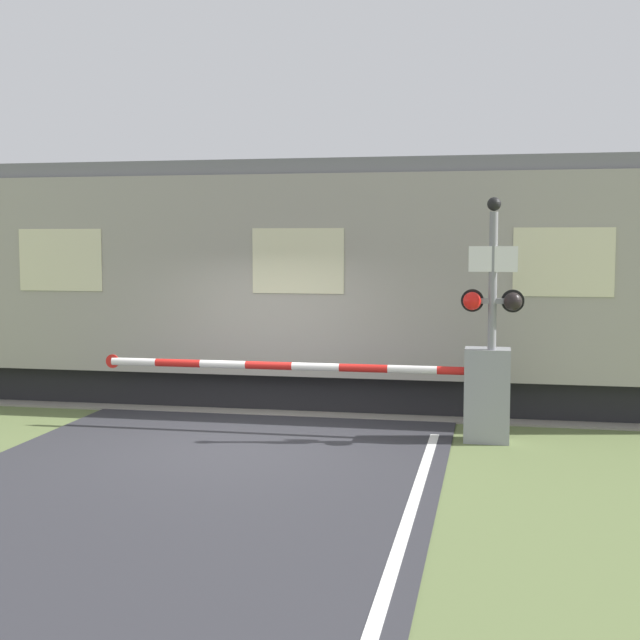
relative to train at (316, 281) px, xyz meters
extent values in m
plane|color=#5B6B3D|center=(-0.36, -3.49, -2.02)|extent=(80.00, 80.00, 0.00)
cube|color=gray|center=(-0.36, 0.00, -2.00)|extent=(36.00, 3.20, 0.03)
cube|color=#595451|center=(-0.36, -0.72, -1.94)|extent=(36.00, 0.08, 0.10)
cube|color=#595451|center=(-0.36, 0.72, -1.94)|extent=(36.00, 0.08, 0.10)
cube|color=black|center=(0.00, 0.00, -1.72)|extent=(13.10, 2.38, 0.60)
cube|color=#9E998E|center=(0.00, 0.00, 0.13)|extent=(14.24, 2.80, 3.10)
cube|color=slate|center=(0.00, 0.00, 1.81)|extent=(13.95, 2.58, 0.24)
cube|color=beige|center=(3.91, -1.41, 0.37)|extent=(1.42, 0.02, 0.99)
cube|color=beige|center=(0.00, -1.41, 0.37)|extent=(1.42, 0.02, 0.99)
cube|color=beige|center=(-3.91, -1.41, 0.37)|extent=(1.42, 0.02, 0.99)
cube|color=gray|center=(2.87, -2.67, -1.39)|extent=(0.60, 0.44, 1.26)
cylinder|color=gray|center=(2.87, -2.67, -1.07)|extent=(0.16, 0.16, 0.18)
cylinder|color=red|center=(2.54, -2.67, -1.07)|extent=(0.67, 0.11, 0.11)
cylinder|color=white|center=(1.87, -2.67, -1.07)|extent=(0.67, 0.11, 0.11)
cylinder|color=red|center=(1.20, -2.67, -1.07)|extent=(0.67, 0.11, 0.11)
cylinder|color=white|center=(0.53, -2.67, -1.07)|extent=(0.67, 0.11, 0.11)
cylinder|color=red|center=(-0.14, -2.67, -1.07)|extent=(0.67, 0.11, 0.11)
cylinder|color=white|center=(-0.81, -2.67, -1.07)|extent=(0.67, 0.11, 0.11)
cylinder|color=red|center=(-1.48, -2.67, -1.07)|extent=(0.67, 0.11, 0.11)
cylinder|color=white|center=(-2.15, -2.67, -1.07)|extent=(0.67, 0.11, 0.11)
cylinder|color=red|center=(-2.48, -2.67, -1.07)|extent=(0.20, 0.02, 0.20)
cylinder|color=gray|center=(2.93, -2.78, -0.49)|extent=(0.11, 0.11, 3.07)
cube|color=gray|center=(2.93, -2.78, -0.12)|extent=(0.64, 0.07, 0.07)
sphere|color=red|center=(2.66, -2.83, -0.12)|extent=(0.24, 0.24, 0.24)
sphere|color=black|center=(3.19, -2.83, -0.12)|extent=(0.24, 0.24, 0.24)
cylinder|color=black|center=(2.66, -2.72, -0.12)|extent=(0.30, 0.06, 0.30)
cylinder|color=black|center=(3.19, -2.72, -0.12)|extent=(0.30, 0.06, 0.30)
cube|color=white|center=(2.93, -2.82, 0.43)|extent=(0.63, 0.02, 0.34)
sphere|color=black|center=(2.93, -2.78, 1.15)|extent=(0.18, 0.18, 0.18)
camera|label=1|loc=(2.96, -14.66, 0.67)|focal=50.00mm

